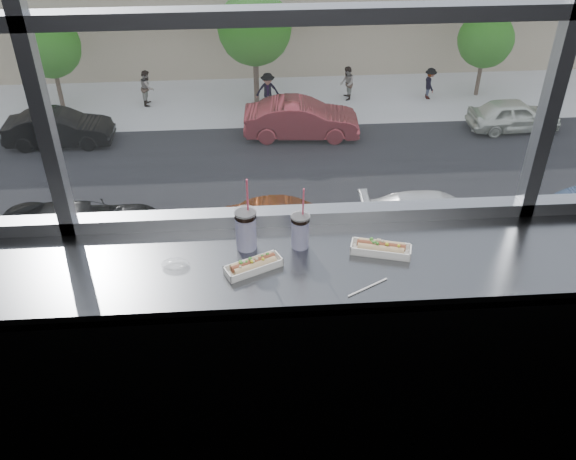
{
  "coord_description": "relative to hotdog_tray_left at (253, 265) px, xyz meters",
  "views": [
    {
      "loc": [
        -0.22,
        -0.81,
        2.71
      ],
      "look_at": [
        -0.08,
        1.23,
        1.25
      ],
      "focal_mm": 40.0,
      "sensor_mm": 36.0,
      "label": 1
    }
  ],
  "objects": [
    {
      "name": "hotdog_tray_left",
      "position": [
        0.0,
        0.0,
        0.0
      ],
      "size": [
        0.24,
        0.17,
        0.06
      ],
      "rotation": [
        0.0,
        0.0,
        0.43
      ],
      "color": "white",
      "rests_on": "counter"
    },
    {
      "name": "loose_straw",
      "position": [
        0.43,
        -0.14,
        -0.02
      ],
      "size": [
        0.17,
        0.1,
        0.01
      ],
      "primitive_type": "cylinder",
      "rotation": [
        0.0,
        1.57,
        0.51
      ],
      "color": "white",
      "rests_on": "counter"
    },
    {
      "name": "tree_left",
      "position": [
        -9.12,
        28.33,
        -9.04
      ],
      "size": [
        2.91,
        2.91,
        4.55
      ],
      "color": "#47382B",
      "rests_on": "far_sidewalk"
    },
    {
      "name": "counter_fascia",
      "position": [
        0.22,
        -0.2,
        -0.57
      ],
      "size": [
        6.0,
        0.04,
        1.04
      ],
      "primitive_type": "cube",
      "color": "slate",
      "rests_on": "ground"
    },
    {
      "name": "car_far_b",
      "position": [
        2.47,
        24.33,
        -10.93
      ],
      "size": [
        3.28,
        7.0,
        2.28
      ],
      "primitive_type": "imported",
      "rotation": [
        0.0,
        0.0,
        1.51
      ],
      "color": "maroon",
      "rests_on": "street_asphalt"
    },
    {
      "name": "pedestrian_d",
      "position": [
        9.32,
        28.06,
        -11.12
      ],
      "size": [
        0.64,
        0.85,
        1.92
      ],
      "primitive_type": "imported",
      "rotation": [
        0.0,
        0.0,
        1.57
      ],
      "color": "#66605B",
      "rests_on": "far_sidewalk"
    },
    {
      "name": "pedestrian_a",
      "position": [
        -4.85,
        28.37,
        -11.03
      ],
      "size": [
        0.7,
        0.94,
        2.11
      ],
      "primitive_type": "imported",
      "rotation": [
        0.0,
        0.0,
        1.57
      ],
      "color": "#66605B",
      "rests_on": "far_sidewalk"
    },
    {
      "name": "soda_cup_left",
      "position": [
        -0.02,
        0.15,
        0.08
      ],
      "size": [
        0.09,
        0.09,
        0.34
      ],
      "color": "white",
      "rests_on": "counter"
    },
    {
      "name": "plaza_ground",
      "position": [
        0.22,
        43.83,
        -12.12
      ],
      "size": [
        120.0,
        120.0,
        0.0
      ],
      "primitive_type": "plane",
      "color": "#B5B4B3",
      "rests_on": "ground"
    },
    {
      "name": "tree_right",
      "position": [
        11.91,
        28.33,
        -9.2
      ],
      "size": [
        2.76,
        2.76,
        4.31
      ],
      "color": "#47382B",
      "rests_on": "far_sidewalk"
    },
    {
      "name": "wall_back_lower",
      "position": [
        0.22,
        0.33,
        -0.57
      ],
      "size": [
        6.0,
        0.0,
        6.0
      ],
      "primitive_type": "plane",
      "rotation": [
        1.57,
        0.0,
        0.0
      ],
      "color": "black",
      "rests_on": "ground"
    },
    {
      "name": "tree_center",
      "position": [
        0.56,
        28.33,
        -8.37
      ],
      "size": [
        3.54,
        3.54,
        5.54
      ],
      "color": "#47382B",
      "rests_on": "far_sidewalk"
    },
    {
      "name": "car_far_c",
      "position": [
        12.35,
        24.33,
        -11.1
      ],
      "size": [
        2.66,
        5.88,
        1.93
      ],
      "primitive_type": "imported",
      "rotation": [
        0.0,
        0.0,
        1.61
      ],
      "color": "silver",
      "rests_on": "street_asphalt"
    },
    {
      "name": "wrapper",
      "position": [
        -0.31,
        0.04,
        -0.01
      ],
      "size": [
        0.11,
        0.08,
        0.03
      ],
      "primitive_type": "ellipsoid",
      "color": "silver",
      "rests_on": "counter"
    },
    {
      "name": "street_asphalt",
      "position": [
        0.22,
        20.33,
        -12.09
      ],
      "size": [
        80.0,
        10.0,
        0.06
      ],
      "primitive_type": "cube",
      "color": "black",
      "rests_on": "plaza_ground"
    },
    {
      "name": "car_near_c",
      "position": [
        1.29,
        16.33,
        -11.09
      ],
      "size": [
        2.59,
        5.91,
        1.95
      ],
      "primitive_type": "imported",
      "rotation": [
        0.0,
        0.0,
        1.54
      ],
      "color": "#642408",
      "rests_on": "street_asphalt"
    },
    {
      "name": "soda_cup_right",
      "position": [
        0.2,
        0.14,
        0.06
      ],
      "size": [
        0.08,
        0.08,
        0.29
      ],
      "color": "white",
      "rests_on": "counter"
    },
    {
      "name": "car_far_a",
      "position": [
        -8.32,
        24.33,
        -11.03
      ],
      "size": [
        2.6,
        6.18,
        2.06
      ],
      "primitive_type": "imported",
      "rotation": [
        0.0,
        0.0,
        1.57
      ],
      "color": "black",
      "rests_on": "street_asphalt"
    },
    {
      "name": "far_sidewalk",
      "position": [
        0.22,
        28.33,
        -12.1
      ],
      "size": [
        80.0,
        6.0,
        0.04
      ],
      "primitive_type": "cube",
      "color": "#B5B4B3",
      "rests_on": "plaza_ground"
    },
    {
      "name": "pedestrian_b",
      "position": [
        1.09,
        27.42,
        -10.98
      ],
      "size": [
        0.98,
        0.73,
        2.2
      ],
      "primitive_type": "imported",
      "color": "#66605B",
      "rests_on": "far_sidewalk"
    },
    {
      "name": "hotdog_tray_right",
      "position": [
        0.52,
        0.07,
        0.0
      ],
      "size": [
        0.26,
        0.14,
        0.06
      ],
      "rotation": [
        0.0,
        0.0,
        -0.27
      ],
      "color": "white",
      "rests_on": "counter"
    },
    {
      "name": "car_near_b",
      "position": [
        -5.72,
        16.33,
        -10.97
      ],
      "size": [
        3.09,
        6.71,
        2.19
      ],
      "primitive_type": "imported",
      "rotation": [
        0.0,
        0.0,
        1.52
      ],
      "color": "black",
      "rests_on": "street_asphalt"
    },
    {
      "name": "pedestrian_c",
      "position": [
        5.13,
        28.26,
        -11.06
      ],
      "size": [
        0.68,
        0.91,
        2.04
      ],
      "primitive_type": "imported",
      "rotation": [
        0.0,
        0.0,
        4.71
      ],
      "color": "#66605B",
      "rests_on": "far_sidewalk"
    },
    {
      "name": "counter",
      "position": [
        0.22,
        0.05,
        -0.05
      ],
      "size": [
        6.0,
        0.55,
        0.06
      ],
      "primitive_type": "cube",
      "color": "slate",
      "rests_on": "ground"
    },
    {
      "name": "car_near_d",
      "position": [
        6.53,
        16.33,
        -11.02
      ],
      "size": [
        2.64,
        6.25,
        2.08
      ],
      "primitive_type": "imported",
      "rotation": [
        0.0,
        0.0,
        1.56
      ],
      "color": "white",
      "rests_on": "street_asphalt"
    }
  ]
}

